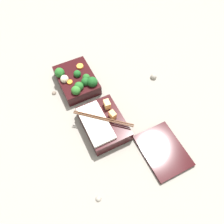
% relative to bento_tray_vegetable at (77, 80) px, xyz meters
% --- Properties ---
extents(ground_plane, '(3.00, 3.00, 0.00)m').
position_rel_bento_tray_vegetable_xyz_m(ground_plane, '(0.11, 0.02, -0.03)').
color(ground_plane, gray).
extents(bento_tray_vegetable, '(0.19, 0.15, 0.08)m').
position_rel_bento_tray_vegetable_xyz_m(bento_tray_vegetable, '(0.00, 0.00, 0.00)').
color(bento_tray_vegetable, black).
rests_on(bento_tray_vegetable, ground_plane).
extents(bento_tray_rice, '(0.19, 0.18, 0.08)m').
position_rel_bento_tray_vegetable_xyz_m(bento_tray_rice, '(0.23, 0.01, -0.00)').
color(bento_tray_rice, black).
rests_on(bento_tray_rice, ground_plane).
extents(bento_lid, '(0.19, 0.14, 0.01)m').
position_rel_bento_tray_vegetable_xyz_m(bento_lid, '(0.42, 0.16, -0.03)').
color(bento_lid, black).
rests_on(bento_lid, ground_plane).
extents(pebble_0, '(0.03, 0.03, 0.03)m').
position_rel_bento_tray_vegetable_xyz_m(pebble_0, '(0.11, 0.31, -0.03)').
color(pebble_0, gray).
rests_on(pebble_0, ground_plane).
extents(pebble_1, '(0.02, 0.02, 0.02)m').
position_rel_bento_tray_vegetable_xyz_m(pebble_1, '(0.46, -0.11, -0.03)').
color(pebble_1, gray).
rests_on(pebble_1, ground_plane).
extents(pebble_2, '(0.02, 0.02, 0.02)m').
position_rel_bento_tray_vegetable_xyz_m(pebble_2, '(-0.00, -0.11, -0.03)').
color(pebble_2, '#7A6B5B').
rests_on(pebble_2, ground_plane).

